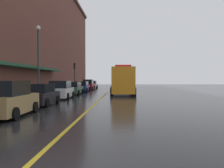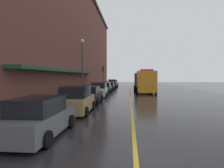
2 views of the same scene
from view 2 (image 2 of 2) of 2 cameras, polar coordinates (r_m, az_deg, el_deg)
name	(u,v)px [view 2 (image 2 of 2)]	position (r m, az deg, el deg)	size (l,w,h in m)	color
ground_plane	(130,92)	(30.65, 5.49, -2.46)	(112.00, 112.00, 0.00)	#232326
sidewalk_left	(92,92)	(31.22, -5.98, -2.24)	(2.40, 70.00, 0.15)	#9E9B93
lane_center_stripe	(130,92)	(30.65, 5.49, -2.46)	(0.16, 70.00, 0.01)	gold
brick_building_left	(40,35)	(33.35, -20.51, 13.41)	(14.89, 64.00, 18.09)	brown
parked_car_0	(40,118)	(8.79, -20.62, -9.37)	(2.01, 4.41, 1.68)	#595B60
parked_car_1	(76,100)	(13.61, -10.51, -4.80)	(2.16, 4.30, 1.87)	#A5844C
parked_car_2	(90,95)	(18.62, -6.60, -3.23)	(2.08, 4.32, 1.59)	black
parked_car_3	(99,90)	(24.42, -3.78, -1.72)	(2.21, 4.45, 1.78)	silver
parked_car_4	(105,88)	(30.49, -2.05, -1.07)	(2.02, 4.65, 1.59)	#2D5133
parked_car_5	(109,86)	(36.76, -0.76, -0.49)	(2.00, 4.65, 1.59)	navy
parked_car_6	(113,84)	(42.94, 0.16, 0.06)	(2.02, 4.68, 1.85)	maroon
parked_car_7	(114,83)	(48.86, 0.63, 0.20)	(2.23, 4.69, 1.59)	silver
utility_truck	(144,82)	(30.50, 9.54, 0.66)	(3.12, 8.59, 3.53)	orange
parking_meter_0	(100,85)	(33.52, -3.72, -0.23)	(0.14, 0.18, 1.33)	#4C4C51
parking_meter_1	(107,83)	(44.96, -1.46, 0.41)	(0.14, 0.18, 1.33)	#4C4C51
parking_meter_2	(108,82)	(47.98, -1.05, 0.53)	(0.14, 0.18, 1.33)	#4C4C51
parking_meter_3	(87,88)	(23.56, -7.51, -1.32)	(0.14, 0.18, 1.33)	#4C4C51
street_lamp_left	(82,61)	(24.07, -8.76, 6.70)	(0.44, 0.44, 6.94)	#33383D
traffic_light_near	(103,73)	(37.73, -2.64, 3.23)	(0.38, 0.36, 4.30)	#232326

